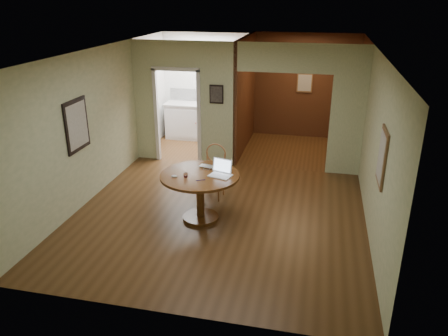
% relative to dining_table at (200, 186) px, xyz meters
% --- Properties ---
extents(floor, '(5.00, 5.00, 0.00)m').
position_rel_dining_table_xyz_m(floor, '(0.27, 0.10, -0.61)').
color(floor, '#462B14').
rests_on(floor, ground).
extents(room_shell, '(5.20, 7.50, 5.00)m').
position_rel_dining_table_xyz_m(room_shell, '(-0.20, 3.20, 0.68)').
color(room_shell, white).
rests_on(room_shell, ground).
extents(dining_table, '(1.32, 1.32, 0.83)m').
position_rel_dining_table_xyz_m(dining_table, '(0.00, 0.00, 0.00)').
color(dining_table, brown).
rests_on(dining_table, ground).
extents(chair, '(0.47, 0.47, 1.02)m').
position_rel_dining_table_xyz_m(chair, '(0.01, 0.95, -0.04)').
color(chair, '#A8673B').
rests_on(chair, ground).
extents(open_laptop, '(0.41, 0.39, 0.25)m').
position_rel_dining_table_xyz_m(open_laptop, '(0.35, 0.07, 0.28)').
color(open_laptop, white).
rests_on(open_laptop, dining_table).
extents(closed_laptop, '(0.40, 0.30, 0.03)m').
position_rel_dining_table_xyz_m(closed_laptop, '(0.08, 0.27, 0.23)').
color(closed_laptop, silver).
rests_on(closed_laptop, dining_table).
extents(mouse, '(0.10, 0.06, 0.04)m').
position_rel_dining_table_xyz_m(mouse, '(-0.37, -0.21, 0.23)').
color(mouse, white).
rests_on(mouse, dining_table).
extents(wine_glass, '(0.08, 0.08, 0.09)m').
position_rel_dining_table_xyz_m(wine_glass, '(-0.19, -0.17, 0.26)').
color(wine_glass, white).
rests_on(wine_glass, dining_table).
extents(pen, '(0.14, 0.07, 0.01)m').
position_rel_dining_table_xyz_m(pen, '(0.08, -0.23, 0.22)').
color(pen, '#0F0D61').
rests_on(pen, dining_table).
extents(kitchen_cabinet, '(2.06, 0.60, 0.94)m').
position_rel_dining_table_xyz_m(kitchen_cabinet, '(-1.08, 4.30, -0.14)').
color(kitchen_cabinet, white).
rests_on(kitchen_cabinet, ground).
extents(grocery_bag, '(0.32, 0.30, 0.26)m').
position_rel_dining_table_xyz_m(grocery_bag, '(-0.50, 4.30, 0.46)').
color(grocery_bag, tan).
rests_on(grocery_bag, kitchen_cabinet).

